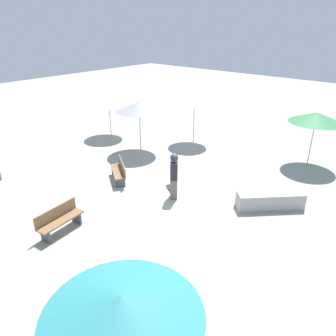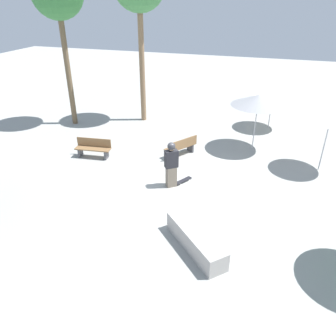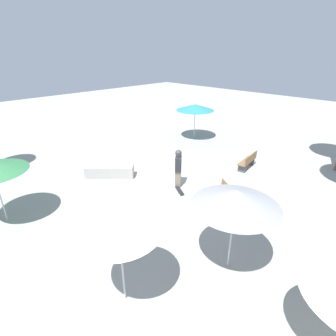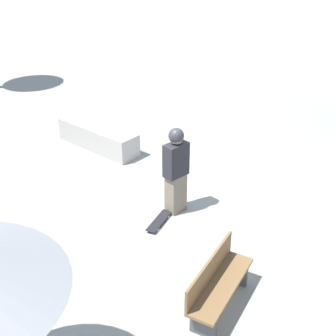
# 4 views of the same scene
# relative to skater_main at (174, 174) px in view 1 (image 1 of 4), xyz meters

# --- Properties ---
(ground_plane) EXTENTS (60.00, 60.00, 0.00)m
(ground_plane) POSITION_rel_skater_main_xyz_m (0.13, -0.54, -0.98)
(ground_plane) COLOR #9E9E99
(skater_main) EXTENTS (0.51, 0.55, 1.82)m
(skater_main) POSITION_rel_skater_main_xyz_m (0.00, 0.00, 0.00)
(skater_main) COLOR #726656
(skater_main) RESTS_ON ground_plane
(skateboard) EXTENTS (0.79, 0.57, 0.07)m
(skateboard) POSITION_rel_skater_main_xyz_m (0.44, -0.37, -0.93)
(skateboard) COLOR black
(skateboard) RESTS_ON ground_plane
(concrete_ledge) EXTENTS (2.15, 2.15, 0.60)m
(concrete_ledge) POSITION_rel_skater_main_xyz_m (-3.14, -1.71, -0.68)
(concrete_ledge) COLOR #A8A39E
(concrete_ledge) RESTS_ON ground_plane
(bench_near) EXTENTS (0.63, 1.64, 0.85)m
(bench_near) POSITION_rel_skater_main_xyz_m (1.37, 4.11, -0.56)
(bench_near) COLOR #47474C
(bench_near) RESTS_ON ground_plane
(bench_far) EXTENTS (1.58, 1.25, 0.85)m
(bench_far) POSITION_rel_skater_main_xyz_m (2.71, 0.37, -0.56)
(bench_far) COLOR #47474C
(bench_far) RESTS_ON ground_plane
(shade_umbrella_grey) EXTENTS (2.43, 2.43, 2.62)m
(shade_umbrella_grey) POSITION_rel_skater_main_xyz_m (4.48, -2.68, 1.39)
(shade_umbrella_grey) COLOR #B7B7BC
(shade_umbrella_grey) RESTS_ON ground_plane
(shade_umbrella_cream) EXTENTS (2.18, 2.18, 2.16)m
(shade_umbrella_cream) POSITION_rel_skater_main_xyz_m (7.55, -3.28, 1.01)
(shade_umbrella_cream) COLOR #B7B7BC
(shade_umbrella_cream) RESTS_ON ground_plane
(shade_umbrella_teal) EXTENTS (2.64, 2.64, 2.45)m
(shade_umbrella_teal) POSITION_rel_skater_main_xyz_m (-4.07, 6.20, 1.26)
(shade_umbrella_teal) COLOR #B7B7BC
(shade_umbrella_teal) RESTS_ON ground_plane
(shade_umbrella_green) EXTENTS (2.37, 2.37, 2.53)m
(shade_umbrella_green) POSITION_rel_skater_main_xyz_m (-2.81, -6.60, 1.31)
(shade_umbrella_green) COLOR #B7B7BC
(shade_umbrella_green) RESTS_ON ground_plane
(shade_umbrella_white) EXTENTS (2.05, 2.05, 2.60)m
(shade_umbrella_white) POSITION_rel_skater_main_xyz_m (3.18, -5.55, 1.41)
(shade_umbrella_white) COLOR #B7B7BC
(shade_umbrella_white) RESTS_ON ground_plane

